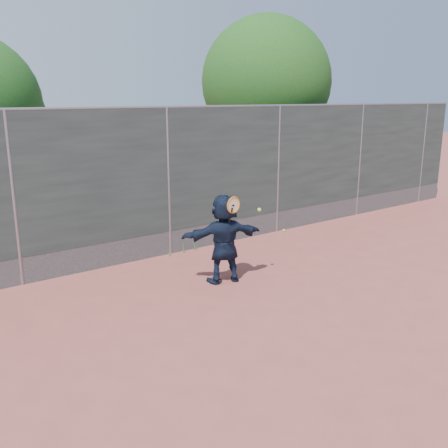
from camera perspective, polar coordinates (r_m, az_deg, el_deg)
ground at (r=7.92m, az=7.06°, el=-9.58°), size 80.00×80.00×0.00m
player at (r=8.71m, az=0.00°, el=-1.68°), size 1.54×0.84×1.58m
ball_ground at (r=12.23m, az=6.85°, el=-0.74°), size 0.07×0.07×0.07m
fence at (r=10.18m, az=-6.38°, el=5.14°), size 20.00×0.06×3.03m
swing_action at (r=8.47m, az=1.37°, el=2.00°), size 0.76×0.13×0.51m
tree_right at (r=14.65m, az=5.25°, el=15.45°), size 3.78×3.60×5.39m
weed_clump at (r=10.56m, az=-4.46°, el=-2.55°), size 0.68×0.07×0.30m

